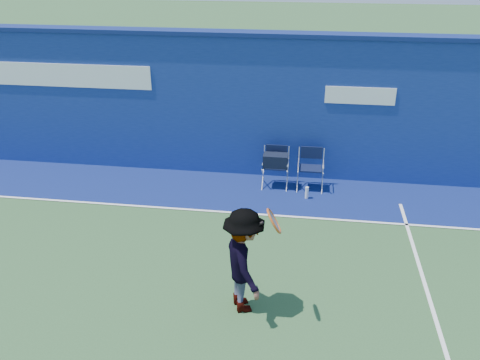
# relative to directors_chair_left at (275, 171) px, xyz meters

# --- Properties ---
(ground) EXTENTS (80.00, 80.00, 0.00)m
(ground) POSITION_rel_directors_chair_left_xyz_m (-1.97, -4.48, -0.36)
(ground) COLOR #2D522C
(ground) RESTS_ON ground
(stadium_wall) EXTENTS (24.00, 0.50, 3.08)m
(stadium_wall) POSITION_rel_directors_chair_left_xyz_m (-1.98, 0.72, 1.19)
(stadium_wall) COLOR navy
(stadium_wall) RESTS_ON ground
(out_of_bounds_strip) EXTENTS (24.00, 1.80, 0.01)m
(out_of_bounds_strip) POSITION_rel_directors_chair_left_xyz_m (-1.97, -0.38, -0.35)
(out_of_bounds_strip) COLOR #0D1B55
(out_of_bounds_strip) RESTS_ON ground
(court_lines) EXTENTS (24.00, 12.00, 0.01)m
(court_lines) POSITION_rel_directors_chair_left_xyz_m (-1.97, -3.88, -0.35)
(court_lines) COLOR white
(court_lines) RESTS_ON out_of_bounds_strip
(directors_chair_left) EXTENTS (0.51, 0.46, 0.86)m
(directors_chair_left) POSITION_rel_directors_chair_left_xyz_m (0.00, 0.00, 0.00)
(directors_chair_left) COLOR silver
(directors_chair_left) RESTS_ON ground
(directors_chair_right) EXTENTS (0.51, 0.46, 0.86)m
(directors_chair_right) POSITION_rel_directors_chair_left_xyz_m (0.73, 0.01, -0.09)
(directors_chair_right) COLOR silver
(directors_chair_right) RESTS_ON ground
(water_bottle) EXTENTS (0.07, 0.07, 0.25)m
(water_bottle) POSITION_rel_directors_chair_left_xyz_m (0.68, -0.47, -0.23)
(water_bottle) COLOR white
(water_bottle) RESTS_ON ground
(tennis_player) EXTENTS (1.01, 1.15, 1.68)m
(tennis_player) POSITION_rel_directors_chair_left_xyz_m (-0.13, -3.97, 0.42)
(tennis_player) COLOR #EA4738
(tennis_player) RESTS_ON ground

